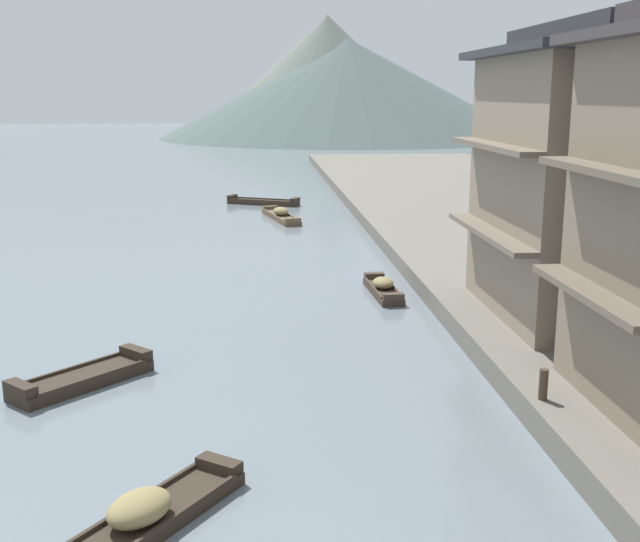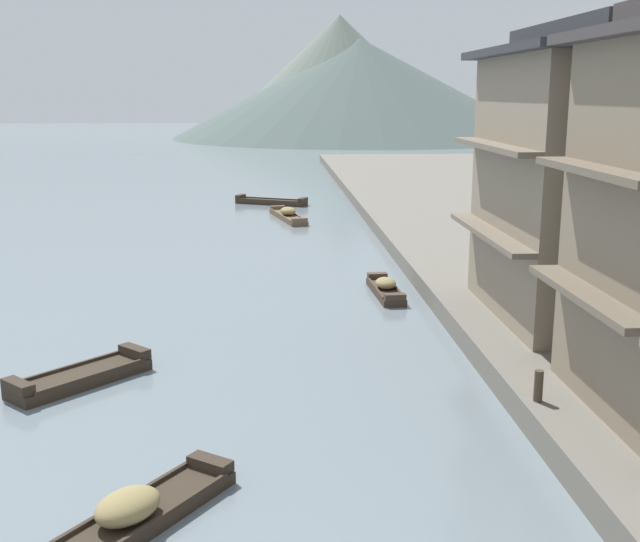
{
  "view_description": "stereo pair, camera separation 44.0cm",
  "coord_description": "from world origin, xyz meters",
  "px_view_note": "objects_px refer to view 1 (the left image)",
  "views": [
    {
      "loc": [
        0.27,
        -3.88,
        7.4
      ],
      "look_at": [
        2.21,
        19.82,
        2.0
      ],
      "focal_mm": 44.0,
      "sensor_mm": 36.0,
      "label": 1
    },
    {
      "loc": [
        0.71,
        -3.91,
        7.4
      ],
      "look_at": [
        2.21,
        19.82,
        2.0
      ],
      "focal_mm": 44.0,
      "sensor_mm": 36.0,
      "label": 2
    }
  ],
  "objects_px": {
    "boat_moored_second": "(281,215)",
    "boat_midriver_drifting": "(140,520)",
    "house_waterfront_tall": "(597,176)",
    "boat_moored_nearest": "(82,378)",
    "boat_moored_third": "(383,288)",
    "boat_moored_far": "(263,202)",
    "mooring_post_dock_mid": "(543,384)"
  },
  "relations": [
    {
      "from": "house_waterfront_tall",
      "to": "mooring_post_dock_mid",
      "type": "relative_size",
      "value": 12.21
    },
    {
      "from": "boat_midriver_drifting",
      "to": "boat_moored_nearest",
      "type": "bearing_deg",
      "value": 108.96
    },
    {
      "from": "boat_moored_nearest",
      "to": "house_waterfront_tall",
      "type": "xyz_separation_m",
      "value": [
        14.85,
        3.3,
        4.78
      ]
    },
    {
      "from": "mooring_post_dock_mid",
      "to": "boat_moored_far",
      "type": "bearing_deg",
      "value": 98.99
    },
    {
      "from": "boat_moored_nearest",
      "to": "boat_moored_second",
      "type": "bearing_deg",
      "value": 77.43
    },
    {
      "from": "boat_moored_nearest",
      "to": "boat_moored_third",
      "type": "relative_size",
      "value": 0.95
    },
    {
      "from": "boat_moored_third",
      "to": "boat_moored_far",
      "type": "xyz_separation_m",
      "value": [
        -4.24,
        24.96,
        -0.06
      ]
    },
    {
      "from": "boat_moored_second",
      "to": "house_waterfront_tall",
      "type": "xyz_separation_m",
      "value": [
        8.81,
        -23.77,
        4.73
      ]
    },
    {
      "from": "boat_moored_third",
      "to": "house_waterfront_tall",
      "type": "height_order",
      "value": "house_waterfront_tall"
    },
    {
      "from": "boat_moored_second",
      "to": "boat_midriver_drifting",
      "type": "bearing_deg",
      "value": -95.88
    },
    {
      "from": "boat_moored_nearest",
      "to": "boat_moored_second",
      "type": "distance_m",
      "value": 27.74
    },
    {
      "from": "boat_moored_third",
      "to": "boat_moored_nearest",
      "type": "bearing_deg",
      "value": -136.94
    },
    {
      "from": "house_waterfront_tall",
      "to": "boat_moored_nearest",
      "type": "bearing_deg",
      "value": -167.48
    },
    {
      "from": "boat_moored_third",
      "to": "boat_moored_far",
      "type": "height_order",
      "value": "boat_moored_third"
    },
    {
      "from": "boat_moored_nearest",
      "to": "boat_moored_third",
      "type": "distance_m",
      "value": 12.7
    },
    {
      "from": "boat_midriver_drifting",
      "to": "house_waterfront_tall",
      "type": "height_order",
      "value": "house_waterfront_tall"
    },
    {
      "from": "boat_moored_third",
      "to": "mooring_post_dock_mid",
      "type": "xyz_separation_m",
      "value": [
        1.64,
        -12.22,
        0.8
      ]
    },
    {
      "from": "boat_moored_second",
      "to": "mooring_post_dock_mid",
      "type": "relative_size",
      "value": 7.89
    },
    {
      "from": "boat_midriver_drifting",
      "to": "mooring_post_dock_mid",
      "type": "distance_m",
      "value": 9.25
    },
    {
      "from": "boat_moored_far",
      "to": "boat_midriver_drifting",
      "type": "relative_size",
      "value": 1.12
    },
    {
      "from": "boat_moored_far",
      "to": "mooring_post_dock_mid",
      "type": "height_order",
      "value": "mooring_post_dock_mid"
    },
    {
      "from": "boat_moored_nearest",
      "to": "house_waterfront_tall",
      "type": "relative_size",
      "value": 0.4
    },
    {
      "from": "boat_moored_nearest",
      "to": "boat_moored_second",
      "type": "relative_size",
      "value": 0.62
    },
    {
      "from": "boat_midriver_drifting",
      "to": "house_waterfront_tall",
      "type": "relative_size",
      "value": 0.51
    },
    {
      "from": "mooring_post_dock_mid",
      "to": "boat_moored_third",
      "type": "bearing_deg",
      "value": 97.66
    },
    {
      "from": "boat_moored_nearest",
      "to": "boat_midriver_drifting",
      "type": "distance_m",
      "value": 7.69
    },
    {
      "from": "boat_moored_nearest",
      "to": "mooring_post_dock_mid",
      "type": "height_order",
      "value": "mooring_post_dock_mid"
    },
    {
      "from": "boat_midriver_drifting",
      "to": "mooring_post_dock_mid",
      "type": "height_order",
      "value": "mooring_post_dock_mid"
    },
    {
      "from": "boat_moored_third",
      "to": "boat_moored_far",
      "type": "bearing_deg",
      "value": 99.63
    },
    {
      "from": "boat_moored_second",
      "to": "house_waterfront_tall",
      "type": "height_order",
      "value": "house_waterfront_tall"
    },
    {
      "from": "mooring_post_dock_mid",
      "to": "house_waterfront_tall",
      "type": "bearing_deg",
      "value": 60.18
    },
    {
      "from": "boat_moored_nearest",
      "to": "house_waterfront_tall",
      "type": "bearing_deg",
      "value": 12.52
    }
  ]
}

